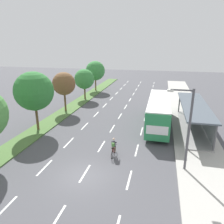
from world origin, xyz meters
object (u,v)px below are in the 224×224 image
at_px(bus, 159,110).
at_px(median_tree_third, 64,84).
at_px(streetlight, 187,125).
at_px(median_tree_fifth, 95,71).
at_px(median_tree_fourth, 84,79).
at_px(median_tree_second, 34,91).
at_px(bus_shelter, 196,114).
at_px(cyclist, 113,148).

xyz_separation_m(bus, median_tree_third, (-13.62, 2.69, 2.12)).
bearing_deg(median_tree_third, streetlight, -37.62).
bearing_deg(median_tree_fifth, median_tree_fourth, -87.59).
relative_size(median_tree_fourth, streetlight, 0.83).
bearing_deg(bus, median_tree_fourth, 142.59).
distance_m(bus, median_tree_second, 14.64).
xyz_separation_m(bus_shelter, bus, (-4.28, 0.13, 0.20)).
relative_size(median_tree_third, streetlight, 0.88).
bearing_deg(median_tree_fifth, bus_shelter, -44.83).
bearing_deg(median_tree_fourth, median_tree_fifth, 92.41).
bearing_deg(median_tree_fourth, cyclist, -62.78).
distance_m(median_tree_second, streetlight, 16.44).
relative_size(median_tree_third, median_tree_fourth, 1.07).
distance_m(cyclist, median_tree_fourth, 21.26).
height_order(bus_shelter, median_tree_third, median_tree_third).
relative_size(cyclist, median_tree_second, 0.27).
bearing_deg(median_tree_fourth, bus_shelter, -30.37).
bearing_deg(median_tree_third, median_tree_fifth, 90.02).
xyz_separation_m(median_tree_fourth, streetlight, (15.48, -19.66, 0.16)).
height_order(median_tree_third, median_tree_fifth, median_tree_fifth).
height_order(median_tree_fourth, median_tree_fifth, median_tree_fifth).
relative_size(cyclist, median_tree_third, 0.32).
distance_m(median_tree_second, median_tree_fifth, 22.49).
distance_m(bus, streetlight, 9.90).
relative_size(cyclist, streetlight, 0.28).
xyz_separation_m(bus, cyclist, (-3.68, -8.54, -1.28)).
bearing_deg(streetlight, bus, 102.88).
bearing_deg(median_tree_fifth, streetlight, -59.82).
bearing_deg(median_tree_fifth, cyclist, -69.22).
bearing_deg(bus, cyclist, -113.31).
relative_size(bus, median_tree_third, 1.97).
xyz_separation_m(bus_shelter, median_tree_fifth, (-17.91, 17.80, 2.44)).
xyz_separation_m(cyclist, median_tree_fourth, (-9.63, 18.72, 2.94)).
height_order(median_tree_second, streetlight, median_tree_second).
distance_m(bus_shelter, median_tree_third, 18.27).
xyz_separation_m(cyclist, median_tree_second, (-9.90, 3.73, 3.88)).
bearing_deg(bus_shelter, median_tree_fourth, 149.63).
bearing_deg(median_tree_second, cyclist, -20.64).
bearing_deg(cyclist, median_tree_second, 159.36).
height_order(bus, median_tree_third, median_tree_third).
bearing_deg(median_tree_second, median_tree_fifth, 90.12).
distance_m(median_tree_second, median_tree_third, 7.51).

